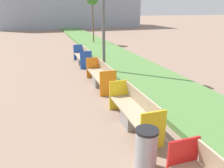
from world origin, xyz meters
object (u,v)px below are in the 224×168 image
(bench_yellow_frame, at_px, (134,113))
(litter_bin, at_px, (146,150))
(bench_orange_frame, at_px, (101,77))
(bench_blue_frame, at_px, (83,57))

(bench_yellow_frame, height_order, litter_bin, bench_yellow_frame)
(bench_yellow_frame, bearing_deg, litter_bin, -105.99)
(bench_yellow_frame, distance_m, bench_orange_frame, 3.43)
(bench_yellow_frame, relative_size, bench_orange_frame, 0.96)
(bench_yellow_frame, relative_size, litter_bin, 2.54)
(bench_orange_frame, bearing_deg, bench_blue_frame, 90.01)
(bench_orange_frame, height_order, litter_bin, bench_orange_frame)
(bench_orange_frame, xyz_separation_m, litter_bin, (-0.48, -5.09, 0.07))
(bench_yellow_frame, bearing_deg, bench_orange_frame, 89.98)
(bench_blue_frame, xyz_separation_m, litter_bin, (-0.48, -8.98, 0.08))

